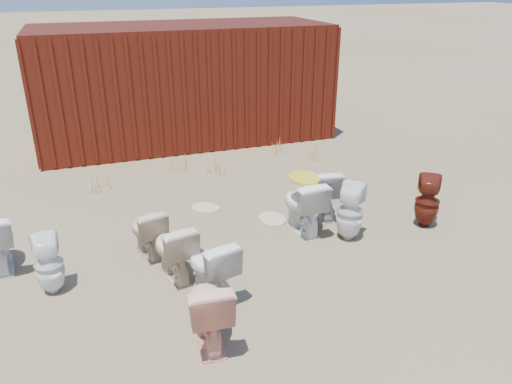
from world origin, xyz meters
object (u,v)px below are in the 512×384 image
object	(u,v)px
shipping_container	(184,83)
toilet_front_c	(211,267)
toilet_back_a	(49,265)
toilet_back_yellowlid	(303,205)
toilet_back_e	(350,212)
toilet_back_beige_right	(147,231)
loose_tank	(331,193)
toilet_front_maroon	(427,202)
toilet_front_pink	(208,309)
toilet_back_beige_left	(174,250)
toilet_front_e	(322,192)

from	to	relation	value
shipping_container	toilet_front_c	distance (m)	6.14
shipping_container	toilet_back_a	bearing A→B (deg)	-117.06
shipping_container	toilet_back_yellowlid	world-z (taller)	shipping_container
shipping_container	toilet_back_e	bearing A→B (deg)	-78.54
toilet_back_beige_right	loose_tank	world-z (taller)	toilet_back_beige_right
loose_tank	shipping_container	bearing A→B (deg)	114.71
shipping_container	toilet_front_maroon	distance (m)	5.90
shipping_container	toilet_front_maroon	bearing A→B (deg)	-66.73
toilet_front_pink	loose_tank	distance (m)	3.64
toilet_back_e	toilet_back_yellowlid	bearing A→B (deg)	4.11
toilet_front_c	toilet_back_yellowlid	world-z (taller)	toilet_back_yellowlid
toilet_back_a	toilet_back_beige_left	distance (m)	1.38
toilet_front_maroon	toilet_back_a	distance (m)	5.02
toilet_front_e	toilet_back_beige_right	xyz separation A→B (m)	(-2.62, -0.29, -0.05)
toilet_front_c	toilet_back_beige_left	distance (m)	0.61
toilet_back_a	toilet_front_pink	bearing A→B (deg)	128.55
toilet_front_pink	toilet_front_e	bearing A→B (deg)	-131.69
toilet_front_pink	toilet_front_maroon	world-z (taller)	toilet_front_pink
shipping_container	toilet_back_beige_right	bearing A→B (deg)	-107.81
loose_tank	toilet_back_yellowlid	bearing A→B (deg)	-132.35
toilet_front_pink	toilet_back_yellowlid	bearing A→B (deg)	-130.28
toilet_front_pink	shipping_container	bearing A→B (deg)	-95.48
shipping_container	toilet_front_c	xyz separation A→B (m)	(-1.02, -6.00, -0.83)
toilet_front_c	toilet_front_e	world-z (taller)	toilet_front_e
toilet_front_e	toilet_back_e	world-z (taller)	toilet_back_e
shipping_container	toilet_back_beige_right	world-z (taller)	shipping_container
toilet_back_a	toilet_back_yellowlid	xyz separation A→B (m)	(3.29, 0.38, 0.05)
toilet_front_c	toilet_back_e	bearing A→B (deg)	-176.49
toilet_back_e	loose_tank	distance (m)	1.17
shipping_container	toilet_front_pink	bearing A→B (deg)	-100.52
toilet_front_pink	toilet_back_beige_left	distance (m)	1.26
shipping_container	toilet_back_yellowlid	size ratio (longest dim) A/B	7.49
toilet_front_maroon	toilet_back_beige_right	bearing A→B (deg)	30.68
toilet_front_c	loose_tank	world-z (taller)	toilet_front_c
toilet_back_a	toilet_back_beige_left	world-z (taller)	toilet_back_beige_left
shipping_container	toilet_back_e	world-z (taller)	shipping_container
shipping_container	toilet_front_c	bearing A→B (deg)	-99.69
toilet_back_beige_left	loose_tank	distance (m)	3.01
toilet_back_e	loose_tank	world-z (taller)	toilet_back_e
toilet_back_beige_right	toilet_back_yellowlid	size ratio (longest dim) A/B	0.84
toilet_back_beige_left	shipping_container	bearing A→B (deg)	-114.33
toilet_back_beige_left	toilet_front_e	bearing A→B (deg)	-169.61
toilet_back_beige_left	toilet_back_beige_right	world-z (taller)	toilet_back_beige_left
toilet_front_pink	toilet_back_e	xyz separation A→B (m)	(2.33, 1.40, 0.02)
toilet_back_beige_left	loose_tank	xyz separation A→B (m)	(2.72, 1.26, -0.19)
toilet_front_maroon	shipping_container	bearing A→B (deg)	-28.51
toilet_front_pink	toilet_front_e	xyz separation A→B (m)	(2.31, 2.17, 0.00)
toilet_front_c	toilet_front_maroon	size ratio (longest dim) A/B	0.98
shipping_container	toilet_back_yellowlid	bearing A→B (deg)	-83.38
toilet_back_beige_left	toilet_back_yellowlid	size ratio (longest dim) A/B	0.91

